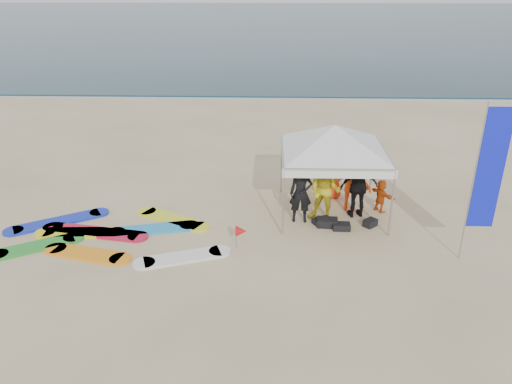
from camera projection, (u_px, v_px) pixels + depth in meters
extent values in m
plane|color=beige|center=(223.00, 289.00, 11.01)|extent=(120.00, 120.00, 0.00)
cube|color=#0C2633|center=(265.00, 23.00, 65.75)|extent=(160.00, 84.00, 0.08)
cube|color=silver|center=(253.00, 97.00, 27.62)|extent=(160.00, 1.20, 0.01)
imported|color=black|center=(301.00, 193.00, 13.66)|extent=(0.64, 0.43, 1.71)
imported|color=gold|center=(325.00, 190.00, 13.68)|extent=(1.08, 0.98, 1.82)
imported|color=#F44D15|center=(351.00, 181.00, 14.32)|extent=(1.28, 0.90, 1.81)
imported|color=black|center=(359.00, 186.00, 13.92)|extent=(1.14, 0.64, 1.84)
imported|color=red|center=(331.00, 171.00, 15.11)|extent=(0.88, 0.60, 1.74)
imported|color=#D05112|center=(381.00, 196.00, 14.38)|extent=(0.73, 0.92, 0.98)
cylinder|color=#A5A5A8|center=(281.00, 164.00, 15.48)|extent=(0.05, 0.05, 1.87)
cylinder|color=#A5A5A8|center=(372.00, 165.00, 15.40)|extent=(0.05, 0.05, 1.87)
cylinder|color=#A5A5A8|center=(283.00, 202.00, 12.92)|extent=(0.05, 0.05, 1.87)
cylinder|color=#A5A5A8|center=(392.00, 204.00, 12.84)|extent=(0.05, 0.05, 1.87)
cube|color=white|center=(340.00, 174.00, 12.54)|extent=(2.90, 0.02, 0.24)
cube|color=white|center=(328.00, 139.00, 15.10)|extent=(2.90, 0.02, 0.24)
cube|color=white|center=(283.00, 155.00, 13.86)|extent=(0.02, 2.90, 0.24)
cube|color=white|center=(384.00, 156.00, 13.78)|extent=(0.02, 2.90, 0.24)
pyramid|color=white|center=(335.00, 125.00, 13.47)|extent=(3.97, 3.97, 0.75)
cylinder|color=#A5A5A8|center=(473.00, 185.00, 11.41)|extent=(0.04, 0.04, 3.88)
cube|color=#0E18E1|center=(490.00, 170.00, 11.24)|extent=(0.61, 0.03, 2.89)
cylinder|color=#A5A5A8|center=(237.00, 238.00, 12.50)|extent=(0.02, 0.02, 0.60)
cone|color=red|center=(241.00, 231.00, 12.41)|extent=(0.28, 0.28, 0.28)
cube|color=black|center=(327.00, 222.00, 13.68)|extent=(0.59, 0.41, 0.22)
cube|color=black|center=(342.00, 227.00, 13.50)|extent=(0.47, 0.31, 0.18)
cube|color=black|center=(323.00, 222.00, 13.78)|extent=(0.62, 0.57, 0.16)
cube|color=black|center=(370.00, 223.00, 13.68)|extent=(0.44, 0.44, 0.20)
cube|color=#162BC1|center=(58.00, 222.00, 13.88)|extent=(2.23, 1.64, 0.07)
cube|color=orange|center=(87.00, 254.00, 12.30)|extent=(1.89, 0.95, 0.07)
cube|color=yellow|center=(80.00, 233.00, 13.29)|extent=(1.88, 0.61, 0.07)
cube|color=#2891D8|center=(153.00, 229.00, 13.48)|extent=(2.06, 0.99, 0.07)
cube|color=yellow|center=(172.00, 219.00, 14.03)|extent=(1.92, 1.37, 0.07)
cube|color=white|center=(183.00, 257.00, 12.16)|extent=(1.93, 1.12, 0.07)
cube|color=#BD1638|center=(95.00, 232.00, 13.33)|extent=(2.54, 0.98, 0.07)
cube|color=green|center=(37.00, 246.00, 12.64)|extent=(1.84, 1.38, 0.07)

